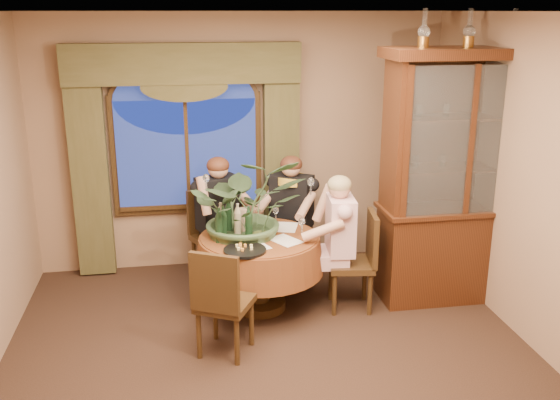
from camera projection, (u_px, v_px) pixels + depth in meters
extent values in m
plane|color=black|center=(278.00, 379.00, 4.96)|extent=(5.00, 5.00, 0.00)
plane|color=#8A6B54|center=(241.00, 143.00, 6.91)|extent=(4.50, 0.00, 4.50)
plane|color=#8A6B54|center=(559.00, 197.00, 4.91)|extent=(0.00, 5.00, 5.00)
plane|color=white|center=(278.00, 12.00, 4.14)|extent=(5.00, 5.00, 0.00)
cube|color=#423F20|center=(90.00, 171.00, 6.60)|extent=(0.38, 0.14, 2.32)
cube|color=#423F20|center=(281.00, 163.00, 6.93)|extent=(0.38, 0.14, 2.32)
cylinder|color=maroon|center=(260.00, 273.00, 6.03)|extent=(1.37, 1.37, 0.75)
cube|color=#33180C|center=(457.00, 179.00, 6.05)|extent=(1.53, 0.60, 2.48)
cube|color=black|center=(351.00, 262.00, 6.02)|extent=(0.48, 0.48, 0.96)
cube|color=black|center=(289.00, 233.00, 6.79)|extent=(0.57, 0.57, 0.96)
cube|color=black|center=(215.00, 236.00, 6.70)|extent=(0.56, 0.56, 0.96)
cube|color=black|center=(225.00, 300.00, 5.22)|extent=(0.57, 0.57, 0.96)
imported|color=#3C5B38|center=(247.00, 166.00, 5.81)|extent=(1.07, 1.19, 0.92)
imported|color=#4A592C|center=(261.00, 236.00, 5.87)|extent=(0.16, 0.16, 0.05)
cylinder|color=black|center=(245.00, 250.00, 5.55)|extent=(0.38, 0.38, 0.02)
cylinder|color=black|center=(228.00, 216.00, 5.98)|extent=(0.07, 0.07, 0.33)
cylinder|color=black|center=(223.00, 223.00, 5.79)|extent=(0.07, 0.07, 0.33)
cylinder|color=tan|center=(221.00, 219.00, 5.89)|extent=(0.07, 0.07, 0.33)
cylinder|color=black|center=(249.00, 223.00, 5.77)|extent=(0.07, 0.07, 0.33)
cylinder|color=black|center=(219.00, 225.00, 5.72)|extent=(0.07, 0.07, 0.33)
cylinder|color=tan|center=(238.00, 220.00, 5.86)|extent=(0.07, 0.07, 0.33)
cube|color=white|center=(285.00, 240.00, 5.80)|extent=(0.33, 0.37, 0.00)
cube|color=white|center=(286.00, 227.00, 6.16)|extent=(0.29, 0.35, 0.00)
cube|color=white|center=(254.00, 245.00, 5.68)|extent=(0.31, 0.36, 0.00)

